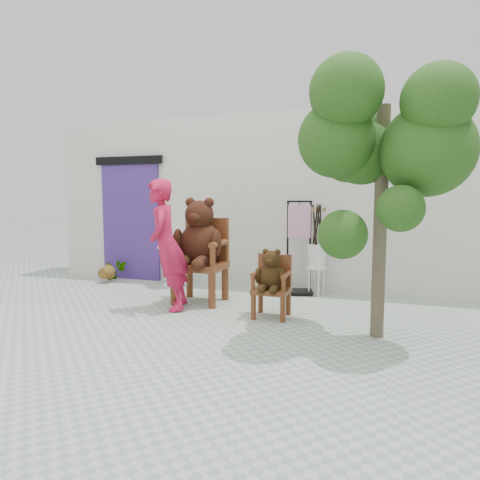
{
  "coord_description": "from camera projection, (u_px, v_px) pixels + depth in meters",
  "views": [
    {
      "loc": [
        1.52,
        -4.48,
        1.58
      ],
      "look_at": [
        -0.42,
        1.38,
        0.95
      ],
      "focal_mm": 32.0,
      "sensor_mm": 36.0,
      "label": 1
    }
  ],
  "objects": [
    {
      "name": "person",
      "position": [
        167.0,
        245.0,
        5.91
      ],
      "size": [
        0.64,
        0.77,
        1.81
      ],
      "primitive_type": "imported",
      "rotation": [
        0.0,
        0.0,
        -1.21
      ],
      "color": "#B6163C",
      "rests_on": "ground"
    },
    {
      "name": "ground_plane",
      "position": [
        237.0,
        336.0,
        4.87
      ],
      "size": [
        60.0,
        60.0,
        0.0
      ],
      "primitive_type": "plane",
      "color": "#9CA997",
      "rests_on": "ground"
    },
    {
      "name": "tree",
      "position": [
        372.0,
        142.0,
        4.57
      ],
      "size": [
        1.79,
        1.62,
        3.0
      ],
      "rotation": [
        0.0,
        0.0,
        0.26
      ],
      "color": "#443929",
      "rests_on": "ground"
    },
    {
      "name": "doorway",
      "position": [
        131.0,
        218.0,
        8.12
      ],
      "size": [
        1.4,
        0.11,
        2.33
      ],
      "color": "#402673",
      "rests_on": "ground"
    },
    {
      "name": "back_wall",
      "position": [
        292.0,
        201.0,
        7.65
      ],
      "size": [
        9.0,
        1.0,
        3.0
      ],
      "primitive_type": "cube",
      "color": "silver",
      "rests_on": "ground"
    },
    {
      "name": "stool_bucket",
      "position": [
        317.0,
        255.0,
        6.85
      ],
      "size": [
        0.32,
        0.32,
        1.45
      ],
      "rotation": [
        0.0,
        0.0,
        -0.37
      ],
      "color": "white",
      "rests_on": "ground"
    },
    {
      "name": "display_stand",
      "position": [
        299.0,
        258.0,
        6.89
      ],
      "size": [
        0.52,
        0.45,
        1.51
      ],
      "rotation": [
        0.0,
        0.0,
        0.24
      ],
      "color": "black",
      "rests_on": "ground"
    },
    {
      "name": "cafe_table",
      "position": [
        175.0,
        261.0,
        7.56
      ],
      "size": [
        0.6,
        0.6,
        0.7
      ],
      "rotation": [
        0.0,
        0.0,
        -0.43
      ],
      "color": "white",
      "rests_on": "ground"
    },
    {
      "name": "chair_small",
      "position": [
        272.0,
        278.0,
        5.58
      ],
      "size": [
        0.46,
        0.49,
        0.91
      ],
      "color": "#4E2410",
      "rests_on": "ground"
    },
    {
      "name": "chair_big",
      "position": [
        200.0,
        244.0,
        6.34
      ],
      "size": [
        0.76,
        0.82,
        1.57
      ],
      "color": "#4E2410",
      "rests_on": "ground"
    },
    {
      "name": "potted_plant",
      "position": [
        111.0,
        269.0,
        7.91
      ],
      "size": [
        0.43,
        0.38,
        0.47
      ],
      "primitive_type": "imported",
      "rotation": [
        0.0,
        0.0,
        -0.04
      ],
      "color": "#15370F",
      "rests_on": "ground"
    }
  ]
}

